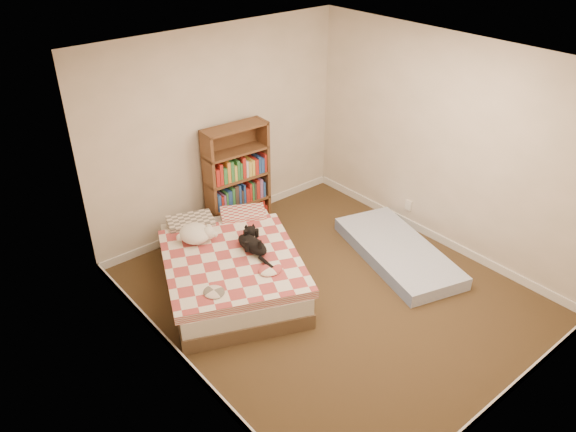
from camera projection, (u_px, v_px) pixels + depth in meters
room at (335, 196)px, 5.44m from camera, size 3.51×4.01×2.51m
bed at (229, 267)px, 6.08m from camera, size 1.94×2.24×0.50m
bookshelf at (237, 189)px, 7.03m from camera, size 0.83×0.32×1.36m
floor_mattress at (398, 252)px, 6.60m from camera, size 1.23×1.86×0.15m
black_cat at (251, 243)px, 5.95m from camera, size 0.39×0.74×0.17m
white_dog at (196, 234)px, 6.08m from camera, size 0.38×0.38×0.18m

